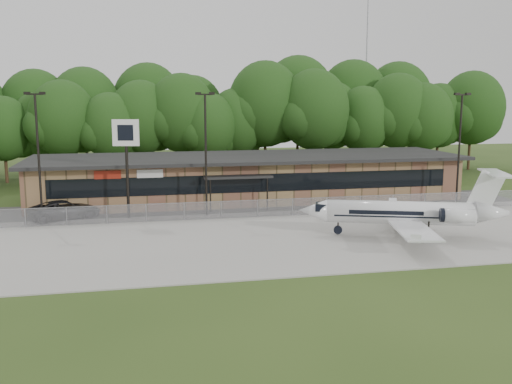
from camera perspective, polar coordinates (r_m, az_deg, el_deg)
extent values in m
plane|color=#2B4217|center=(33.26, 7.32, -7.75)|extent=(160.00, 160.00, 0.00)
cube|color=#9E9B93|center=(40.60, 3.59, -4.48)|extent=(64.00, 18.00, 0.08)
cube|color=#383835|center=(51.52, 0.16, -1.51)|extent=(50.00, 9.00, 0.06)
cube|color=#94774A|center=(55.54, -0.82, 1.35)|extent=(40.00, 10.00, 4.00)
cube|color=black|center=(50.63, 0.29, 0.91)|extent=(36.00, 0.08, 1.60)
cube|color=black|center=(54.79, -0.72, 3.50)|extent=(41.00, 11.50, 0.30)
cube|color=black|center=(49.59, -1.83, 1.54)|extent=(6.00, 1.60, 0.20)
cube|color=maroon|center=(49.37, -14.62, 1.68)|extent=(2.20, 0.06, 0.70)
cube|color=silver|center=(49.33, -10.56, 1.82)|extent=(2.20, 0.06, 0.70)
cube|color=gray|center=(47.07, 1.32, -1.66)|extent=(46.00, 0.03, 1.50)
cube|color=gray|center=(46.93, 1.32, -0.76)|extent=(46.00, 0.04, 0.04)
cylinder|color=gray|center=(84.56, 10.93, 11.07)|extent=(0.20, 0.20, 25.00)
cylinder|color=black|center=(47.27, -20.90, 2.99)|extent=(0.18, 0.18, 10.00)
cube|color=black|center=(47.03, -21.26, 9.11)|extent=(1.20, 0.12, 0.12)
cube|color=black|center=(47.12, -21.93, 9.15)|extent=(0.45, 0.30, 0.22)
cube|color=black|center=(46.95, -20.59, 9.23)|extent=(0.45, 0.30, 0.22)
cylinder|color=black|center=(47.04, -5.04, 3.54)|extent=(0.18, 0.18, 10.00)
cube|color=black|center=(46.80, -5.13, 9.70)|extent=(1.20, 0.12, 0.12)
cube|color=black|center=(46.74, -5.81, 9.78)|extent=(0.45, 0.30, 0.22)
cube|color=black|center=(46.87, -4.45, 9.79)|extent=(0.45, 0.30, 0.22)
cylinder|color=black|center=(54.79, 19.64, 3.85)|extent=(0.18, 0.18, 10.00)
cube|color=black|center=(54.58, 19.94, 9.13)|extent=(1.20, 0.12, 0.12)
cube|color=black|center=(54.30, 19.44, 9.24)|extent=(0.45, 0.30, 0.22)
cube|color=black|center=(54.88, 20.43, 9.18)|extent=(0.45, 0.30, 0.22)
cylinder|color=white|center=(41.32, 14.16, -2.11)|extent=(10.13, 4.88, 1.63)
cone|color=white|center=(41.02, 5.68, -1.95)|extent=(2.45, 2.20, 1.63)
cone|color=white|center=(42.50, 22.50, -2.02)|extent=(2.65, 2.27, 1.63)
cube|color=white|center=(38.24, 15.48, -3.79)|extent=(4.12, 6.49, 0.12)
cube|color=white|center=(44.74, 14.28, -1.85)|extent=(4.12, 6.49, 0.12)
cylinder|color=white|center=(40.68, 19.50, -2.33)|extent=(2.41, 1.60, 0.91)
cylinder|color=white|center=(43.12, 18.80, -1.65)|extent=(2.41, 1.60, 0.91)
cube|color=white|center=(42.12, 21.95, -0.05)|extent=(2.40, 0.96, 3.06)
cube|color=white|center=(42.11, 22.86, 1.64)|extent=(2.79, 4.85, 0.10)
cube|color=black|center=(40.96, 6.68, -1.58)|extent=(1.36, 1.49, 0.51)
cube|color=black|center=(41.87, 16.58, -3.99)|extent=(1.57, 2.57, 0.71)
cylinder|color=black|center=(41.31, 8.19, -3.87)|extent=(0.78, 0.78, 0.22)
imported|color=#2D2D2F|center=(48.81, -18.58, -1.71)|extent=(6.20, 4.47, 1.57)
cylinder|color=black|center=(47.13, -12.76, 1.95)|extent=(0.27, 0.27, 7.70)
cube|color=silver|center=(46.84, -12.90, 5.80)|extent=(2.12, 0.66, 2.12)
cube|color=black|center=(46.72, -12.93, 5.79)|extent=(1.23, 0.29, 1.25)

